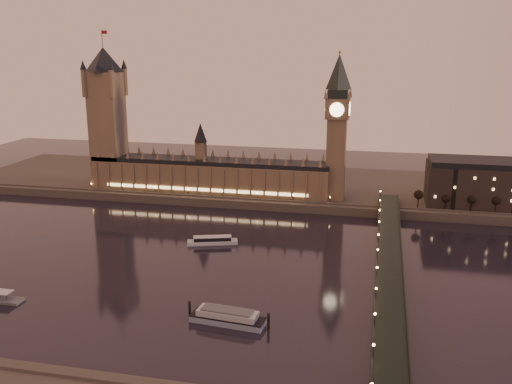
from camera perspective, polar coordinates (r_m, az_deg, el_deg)
ground at (r=311.91m, az=-4.15°, el=-6.96°), size 700.00×700.00×0.00m
far_embankment at (r=459.55m, az=5.34°, el=0.53°), size 560.00×130.00×6.00m
palace_of_westminster at (r=427.73m, az=-4.73°, el=2.05°), size 180.00×26.62×52.00m
victoria_tower at (r=450.59m, az=-14.70°, el=7.96°), size 31.68×31.68×118.00m
big_ben at (r=402.78m, az=8.14°, el=7.28°), size 17.68×17.68×104.00m
westminster_bridge at (r=298.19m, az=13.09°, el=-7.22°), size 13.20×260.00×15.30m
bare_tree_0 at (r=400.29m, az=16.10°, el=-0.51°), size 5.21×5.21×10.60m
bare_tree_1 at (r=401.77m, az=18.45°, el=-0.64°), size 5.21×5.21×10.60m
bare_tree_2 at (r=403.92m, az=20.78°, el=-0.77°), size 5.21×5.21×10.60m
bare_tree_3 at (r=406.74m, az=23.08°, el=-0.89°), size 5.21×5.21×10.60m
cruise_boat_a at (r=337.81m, az=-4.38°, el=-4.86°), size 29.90×15.13×4.70m
moored_barge at (r=246.34m, az=-2.86°, el=-12.36°), size 36.65×12.12×6.75m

